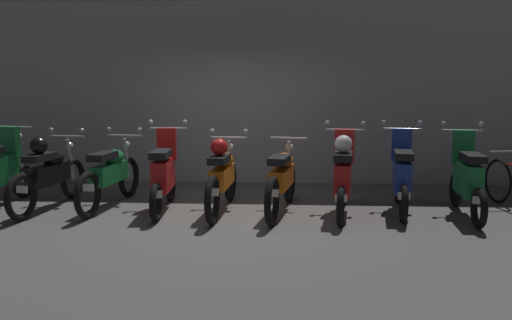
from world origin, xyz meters
The scene contains 10 objects.
ground_plane centered at (0.00, 0.00, 0.00)m, with size 80.00×80.00×0.00m, color #565451.
back_wall centered at (0.00, 2.52, 1.64)m, with size 16.00×0.30×3.29m, color #9EA0A3.
motorbike_slot_1 centered at (-2.56, 0.34, 0.53)m, with size 0.59×1.95×1.15m.
motorbike_slot_2 centered at (-1.71, 0.51, 0.49)m, with size 0.59×1.95×1.15m.
motorbike_slot_3 centered at (-0.86, 0.35, 0.53)m, with size 0.59×1.68×1.29m.
motorbike_slot_4 centered at (0.00, 0.31, 0.53)m, with size 0.59×1.95×1.15m.
motorbike_slot_5 centered at (0.86, 0.31, 0.49)m, with size 0.61×1.93×1.03m.
motorbike_slot_6 centered at (1.71, 0.25, 0.57)m, with size 0.58×1.67×1.29m.
motorbike_slot_7 centered at (2.57, 0.44, 0.53)m, with size 0.58×1.67×1.29m.
motorbike_slot_8 centered at (3.42, 0.25, 0.53)m, with size 0.59×1.68×1.29m.
Camera 1 is at (0.84, -6.50, 1.84)m, focal length 34.10 mm.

